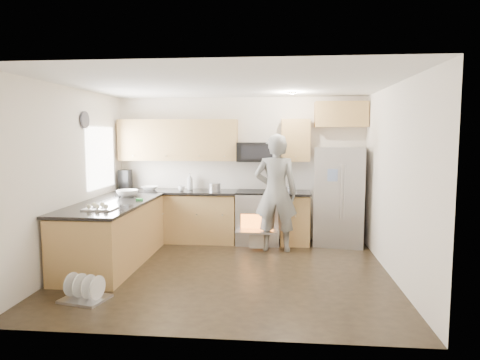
# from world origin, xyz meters

# --- Properties ---
(ground) EXTENTS (4.50, 4.50, 0.00)m
(ground) POSITION_xyz_m (0.00, 0.00, 0.00)
(ground) COLOR black
(ground) RESTS_ON ground
(room_shell) EXTENTS (4.54, 4.04, 2.62)m
(room_shell) POSITION_xyz_m (-0.04, 0.02, 1.67)
(room_shell) COLOR white
(room_shell) RESTS_ON ground
(back_cabinet_run) EXTENTS (4.45, 0.64, 2.50)m
(back_cabinet_run) POSITION_xyz_m (-0.59, 1.75, 0.96)
(back_cabinet_run) COLOR #B08246
(back_cabinet_run) RESTS_ON ground
(peninsula) EXTENTS (0.96, 2.36, 1.03)m
(peninsula) POSITION_xyz_m (-1.75, 0.25, 0.46)
(peninsula) COLOR #B08246
(peninsula) RESTS_ON ground
(stove_range) EXTENTS (0.76, 0.97, 1.79)m
(stove_range) POSITION_xyz_m (0.35, 1.69, 0.68)
(stove_range) COLOR #B7B7BC
(stove_range) RESTS_ON ground
(refrigerator) EXTENTS (0.93, 0.78, 1.71)m
(refrigerator) POSITION_xyz_m (1.77, 1.70, 0.86)
(refrigerator) COLOR #B7B7BC
(refrigerator) RESTS_ON ground
(person) EXTENTS (0.73, 0.50, 1.94)m
(person) POSITION_xyz_m (0.67, 1.20, 0.97)
(person) COLOR gray
(person) RESTS_ON ground
(dish_rack) EXTENTS (0.58, 0.50, 0.31)m
(dish_rack) POSITION_xyz_m (-1.53, -1.19, 0.08)
(dish_rack) COLOR #B7B7BC
(dish_rack) RESTS_ON ground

